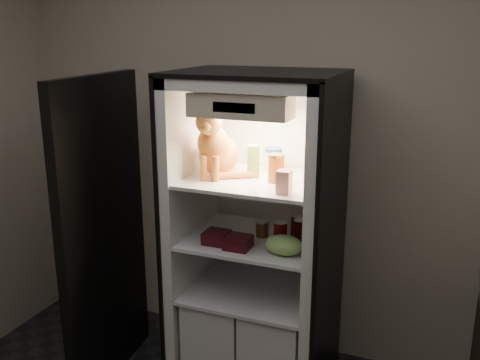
# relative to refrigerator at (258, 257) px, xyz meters

# --- Properties ---
(room_shell) EXTENTS (3.60, 3.60, 3.60)m
(room_shell) POSITION_rel_refrigerator_xyz_m (0.00, -1.38, 0.83)
(room_shell) COLOR white
(room_shell) RESTS_ON floor
(refrigerator) EXTENTS (0.90, 0.72, 1.88)m
(refrigerator) POSITION_rel_refrigerator_xyz_m (0.00, 0.00, 0.00)
(refrigerator) COLOR white
(refrigerator) RESTS_ON floor
(fridge_door) EXTENTS (0.14, 0.87, 1.85)m
(fridge_door) POSITION_rel_refrigerator_xyz_m (-0.85, -0.32, 0.12)
(fridge_door) COLOR black
(fridge_door) RESTS_ON floor
(tabby_cat) EXTENTS (0.37, 0.42, 0.43)m
(tabby_cat) POSITION_rel_refrigerator_xyz_m (-0.22, -0.08, 0.66)
(tabby_cat) COLOR #DA5D1C
(tabby_cat) RESTS_ON refrigerator
(parmesan_shaker) EXTENTS (0.07, 0.07, 0.18)m
(parmesan_shaker) POSITION_rel_refrigerator_xyz_m (-0.02, -0.04, 0.59)
(parmesan_shaker) COLOR #248432
(parmesan_shaker) RESTS_ON refrigerator
(mayo_tub) EXTENTS (0.10, 0.10, 0.14)m
(mayo_tub) POSITION_rel_refrigerator_xyz_m (0.05, 0.12, 0.57)
(mayo_tub) COLOR white
(mayo_tub) RESTS_ON refrigerator
(salsa_jar) EXTENTS (0.09, 0.09, 0.15)m
(salsa_jar) POSITION_rel_refrigerator_xyz_m (0.13, -0.09, 0.58)
(salsa_jar) COLOR maroon
(salsa_jar) RESTS_ON refrigerator
(pepper_jar) EXTENTS (0.13, 0.13, 0.21)m
(pepper_jar) POSITION_rel_refrigerator_xyz_m (0.32, 0.03, 0.60)
(pepper_jar) COLOR maroon
(pepper_jar) RESTS_ON refrigerator
(cream_carton) EXTENTS (0.07, 0.07, 0.12)m
(cream_carton) POSITION_rel_refrigerator_xyz_m (0.23, -0.27, 0.56)
(cream_carton) COLOR white
(cream_carton) RESTS_ON refrigerator
(soda_can_a) EXTENTS (0.07, 0.07, 0.12)m
(soda_can_a) POSITION_rel_refrigerator_xyz_m (0.21, 0.06, 0.21)
(soda_can_a) COLOR black
(soda_can_a) RESTS_ON refrigerator
(soda_can_b) EXTENTS (0.07, 0.07, 0.13)m
(soda_can_b) POSITION_rel_refrigerator_xyz_m (0.26, -0.03, 0.21)
(soda_can_b) COLOR black
(soda_can_b) RESTS_ON refrigerator
(soda_can_c) EXTENTS (0.08, 0.08, 0.14)m
(soda_can_c) POSITION_rel_refrigerator_xyz_m (0.17, -0.12, 0.22)
(soda_can_c) COLOR black
(soda_can_c) RESTS_ON refrigerator
(condiment_jar) EXTENTS (0.07, 0.07, 0.09)m
(condiment_jar) POSITION_rel_refrigerator_xyz_m (0.04, -0.03, 0.20)
(condiment_jar) COLOR #523117
(condiment_jar) RESTS_ON refrigerator
(grape_bag) EXTENTS (0.21, 0.15, 0.10)m
(grape_bag) POSITION_rel_refrigerator_xyz_m (0.23, -0.23, 0.20)
(grape_bag) COLOR #83B655
(grape_bag) RESTS_ON refrigerator
(berry_box_left) EXTENTS (0.13, 0.13, 0.07)m
(berry_box_left) POSITION_rel_refrigerator_xyz_m (-0.16, -0.22, 0.18)
(berry_box_left) COLOR #470B11
(berry_box_left) RESTS_ON refrigerator
(berry_box_right) EXTENTS (0.13, 0.13, 0.07)m
(berry_box_right) POSITION_rel_refrigerator_xyz_m (-0.02, -0.24, 0.18)
(berry_box_right) COLOR #470B11
(berry_box_right) RESTS_ON refrigerator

